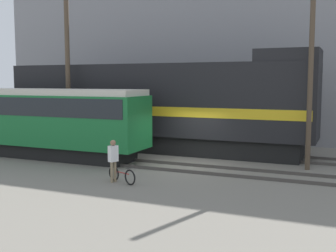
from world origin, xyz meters
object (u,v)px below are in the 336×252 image
(freight_locomotive, at_px, (156,106))
(bicycle, at_px, (122,175))
(person, at_px, (113,157))
(utility_pole_left, at_px, (68,75))
(utility_pole_center, at_px, (311,61))
(streetcar, at_px, (41,118))

(freight_locomotive, height_order, bicycle, freight_locomotive)
(bicycle, relative_size, person, 0.90)
(freight_locomotive, distance_m, bicycle, 8.14)
(freight_locomotive, distance_m, utility_pole_left, 5.23)
(utility_pole_left, height_order, utility_pole_center, utility_pole_center)
(utility_pole_left, bearing_deg, person, -41.71)
(person, bearing_deg, bicycle, 0.92)
(bicycle, bearing_deg, utility_pole_left, 139.99)
(streetcar, bearing_deg, freight_locomotive, 41.53)
(person, xyz_separation_m, utility_pole_center, (6.75, 5.47, 3.79))
(freight_locomotive, relative_size, streetcar, 1.51)
(freight_locomotive, xyz_separation_m, bicycle, (2.03, -7.55, -2.25))
(bicycle, xyz_separation_m, utility_pole_left, (-6.51, 5.46, 3.95))
(freight_locomotive, bearing_deg, streetcar, -138.47)
(freight_locomotive, relative_size, person, 10.58)
(streetcar, distance_m, bicycle, 7.73)
(bicycle, distance_m, utility_pole_left, 9.37)
(streetcar, distance_m, utility_pole_left, 3.07)
(utility_pole_center, bearing_deg, bicycle, -139.39)
(streetcar, bearing_deg, bicycle, -26.62)
(person, bearing_deg, streetcar, 152.02)
(freight_locomotive, height_order, person, freight_locomotive)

